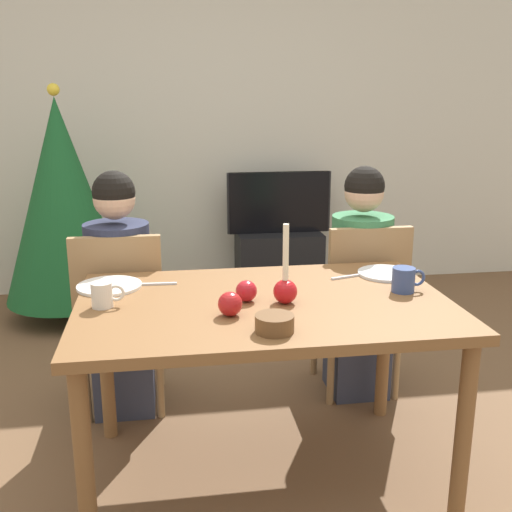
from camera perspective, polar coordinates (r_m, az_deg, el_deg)
The scene contains 20 objects.
ground_plane at distance 2.62m, azimuth 0.70°, elevation -19.92°, with size 7.68×7.68×0.00m, color brown.
back_wall at distance 4.73m, azimuth -4.51°, elevation 12.61°, with size 6.40×0.10×2.60m, color beige.
dining_table at distance 2.30m, azimuth 0.76°, elevation -6.18°, with size 1.40×0.90×0.75m.
chair_left at distance 2.90m, azimuth -12.72°, elevation -5.21°, with size 0.40×0.40×0.90m.
chair_right at distance 3.05m, azimuth 9.96°, elevation -4.10°, with size 0.40×0.40×0.90m.
person_left_child at distance 2.92m, azimuth -12.74°, elevation -3.93°, with size 0.30×0.30×1.17m.
person_right_child at distance 3.06m, azimuth 9.81°, elevation -2.88°, with size 0.30×0.30×1.17m.
tv_stand at distance 4.67m, azimuth 2.14°, elevation -0.59°, with size 0.64×0.40×0.48m, color black.
tv at distance 4.57m, azimuth 2.20°, elevation 5.10°, with size 0.79×0.05×0.46m.
christmas_tree at distance 4.22m, azimuth -17.86°, elevation 5.00°, with size 0.83×0.83×1.57m.
candle_centerpiece at distance 2.22m, azimuth 2.80°, elevation -2.94°, with size 0.09×0.09×0.30m.
plate_left at distance 2.49m, azimuth -13.73°, elevation -2.77°, with size 0.26×0.26×0.01m, color white.
plate_right at distance 2.65m, azimuth 12.24°, elevation -1.62°, with size 0.24×0.24×0.01m, color silver.
mug_left at distance 2.26m, azimuth -14.30°, elevation -3.58°, with size 0.12×0.08×0.09m.
mug_right at distance 2.43m, azimuth 13.87°, elevation -2.19°, with size 0.13×0.09×0.10m.
fork_left at distance 2.49m, azimuth -9.59°, elevation -2.62°, with size 0.18×0.01×0.01m, color silver.
fork_right at distance 2.58m, azimuth 8.88°, elevation -1.91°, with size 0.18×0.01×0.01m, color silver.
bowl_walnuts at distance 1.97m, azimuth 1.77°, elevation -6.41°, with size 0.13×0.13×0.06m, color brown.
apple_near_candle at distance 2.11m, azimuth -2.47°, elevation -4.56°, with size 0.09×0.09×0.09m, color #AC191B.
apple_by_left_plate at distance 2.25m, azimuth -0.94°, elevation -3.30°, with size 0.08×0.08×0.08m, color #B11821.
Camera 1 is at (-0.35, -2.11, 1.50)m, focal length 42.19 mm.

